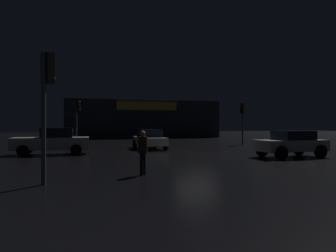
% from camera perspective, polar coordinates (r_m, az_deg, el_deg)
% --- Properties ---
extents(ground_plane, '(120.00, 120.00, 0.00)m').
position_cam_1_polar(ground_plane, '(19.38, 5.17, -5.11)').
color(ground_plane, black).
extents(store_building, '(20.93, 8.39, 5.10)m').
position_cam_1_polar(store_building, '(45.71, -4.89, 1.21)').
color(store_building, '#33383D').
rests_on(store_building, ground).
extents(traffic_signal_main, '(0.42, 0.42, 3.73)m').
position_cam_1_polar(traffic_signal_main, '(25.53, -16.09, 2.16)').
color(traffic_signal_main, '#595B60').
rests_on(traffic_signal_main, ground).
extents(traffic_signal_opposite, '(0.42, 0.42, 3.73)m').
position_cam_1_polar(traffic_signal_opposite, '(29.28, 13.30, 1.98)').
color(traffic_signal_opposite, '#595B60').
rests_on(traffic_signal_opposite, ground).
extents(traffic_signal_cross_left, '(0.42, 0.42, 4.00)m').
position_cam_1_polar(traffic_signal_cross_left, '(10.32, -21.16, 6.07)').
color(traffic_signal_cross_left, '#595B60').
rests_on(traffic_signal_cross_left, ground).
extents(car_near, '(2.00, 4.27, 1.44)m').
position_cam_1_polar(car_near, '(23.53, -3.38, -2.34)').
color(car_near, silver).
rests_on(car_near, ground).
extents(car_far, '(3.87, 2.01, 1.47)m').
position_cam_1_polar(car_far, '(18.74, 21.43, -2.92)').
color(car_far, silver).
rests_on(car_far, ground).
extents(car_crossing, '(4.44, 1.92, 1.61)m').
position_cam_1_polar(car_crossing, '(20.25, -20.19, -2.61)').
color(car_crossing, silver).
rests_on(car_crossing, ground).
extents(pedestrian, '(0.48, 0.48, 1.59)m').
position_cam_1_polar(pedestrian, '(11.41, -4.59, -4.24)').
color(pedestrian, black).
rests_on(pedestrian, ground).
extents(bollard_kerb_a, '(0.11, 0.11, 0.97)m').
position_cam_1_polar(bollard_kerb_a, '(27.05, -16.52, -2.55)').
color(bollard_kerb_a, '#595B60').
rests_on(bollard_kerb_a, ground).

